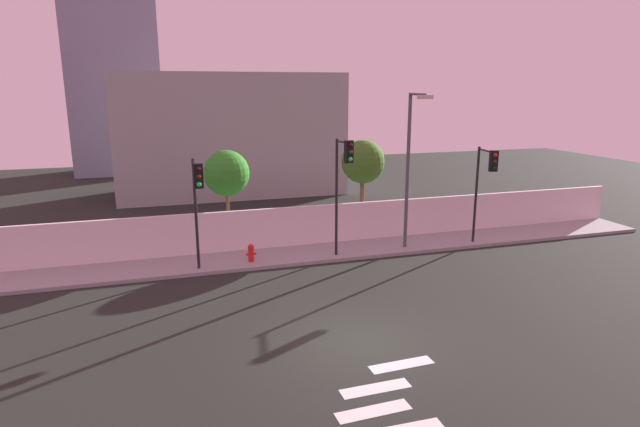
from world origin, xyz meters
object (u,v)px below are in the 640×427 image
roadside_tree_leftmost (226,173)px  roadside_tree_midleft (363,162)px  traffic_light_center (197,192)px  traffic_light_right (486,175)px  street_lamp_curbside (410,159)px  fire_hydrant (251,252)px  traffic_light_left (343,173)px

roadside_tree_leftmost → roadside_tree_midleft: size_ratio=0.94×
traffic_light_center → roadside_tree_leftmost: size_ratio=0.99×
roadside_tree_leftmost → traffic_light_center: bearing=-111.3°
traffic_light_right → roadside_tree_midleft: bearing=134.4°
street_lamp_curbside → roadside_tree_leftmost: size_ratio=1.53×
traffic_light_right → roadside_tree_leftmost: bearing=158.7°
traffic_light_center → roadside_tree_midleft: (8.36, 4.21, 0.22)m
traffic_light_right → fire_hydrant: traffic_light_right is taller
roadside_tree_midleft → traffic_light_left: bearing=-122.1°
traffic_light_right → fire_hydrant: 10.82m
traffic_light_left → traffic_light_right: (6.59, -0.34, -0.35)m
roadside_tree_leftmost → roadside_tree_midleft: bearing=-0.0°
traffic_light_right → roadside_tree_midleft: (-4.14, 4.23, 0.19)m
traffic_light_right → roadside_tree_leftmost: (-10.86, 4.23, -0.04)m
traffic_light_left → roadside_tree_leftmost: 5.79m
traffic_light_right → roadside_tree_midleft: roadside_tree_midleft is taller
traffic_light_center → fire_hydrant: size_ratio=5.89×
street_lamp_curbside → roadside_tree_midleft: (-0.81, 3.46, -0.56)m
traffic_light_left → traffic_light_center: 5.93m
traffic_light_left → traffic_light_center: bearing=-176.9°
roadside_tree_leftmost → traffic_light_right: bearing=-21.3°
traffic_light_center → roadside_tree_midleft: 9.36m
traffic_light_right → roadside_tree_leftmost: traffic_light_right is taller
traffic_light_center → roadside_tree_leftmost: (1.64, 4.21, -0.01)m
street_lamp_curbside → traffic_light_left: bearing=-172.5°
traffic_light_right → street_lamp_curbside: (-3.34, 0.77, 0.76)m
traffic_light_right → fire_hydrant: (-10.38, 1.01, -2.88)m
traffic_light_left → street_lamp_curbside: bearing=7.5°
traffic_light_left → traffic_light_center: size_ratio=1.14×
traffic_light_left → fire_hydrant: 5.03m
traffic_light_right → roadside_tree_midleft: size_ratio=0.94×
roadside_tree_leftmost → street_lamp_curbside: bearing=-24.7°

